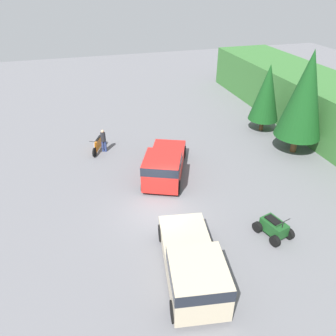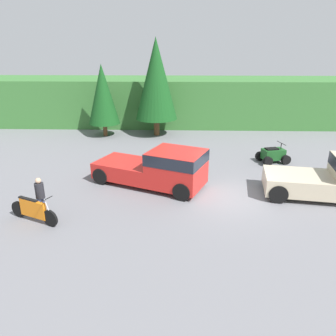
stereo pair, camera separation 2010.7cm
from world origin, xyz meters
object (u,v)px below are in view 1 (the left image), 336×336
object	(u,v)px
pickup_truck_second	(193,267)
quad_atv	(274,228)
rider_person	(103,140)
dirt_bike	(98,145)
pickup_truck_red	(164,164)

from	to	relation	value
pickup_truck_second	quad_atv	size ratio (longest dim) A/B	2.89
quad_atv	rider_person	world-z (taller)	rider_person
quad_atv	pickup_truck_second	bearing A→B (deg)	-85.80
rider_person	dirt_bike	bearing A→B (deg)	-92.31
pickup_truck_red	pickup_truck_second	distance (m)	8.50
pickup_truck_red	pickup_truck_second	bearing A→B (deg)	15.77
pickup_truck_second	rider_person	xyz separation A→B (m)	(-13.21, -2.19, -0.09)
pickup_truck_red	quad_atv	world-z (taller)	pickup_truck_red
pickup_truck_red	dirt_bike	xyz separation A→B (m)	(-4.96, -3.71, -0.54)
pickup_truck_second	dirt_bike	distance (m)	13.65
pickup_truck_second	rider_person	size ratio (longest dim) A/B	3.31
dirt_bike	quad_atv	distance (m)	13.90
pickup_truck_second	pickup_truck_red	bearing A→B (deg)	-178.60
pickup_truck_second	dirt_bike	bearing A→B (deg)	-160.11
pickup_truck_second	dirt_bike	size ratio (longest dim) A/B	2.55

